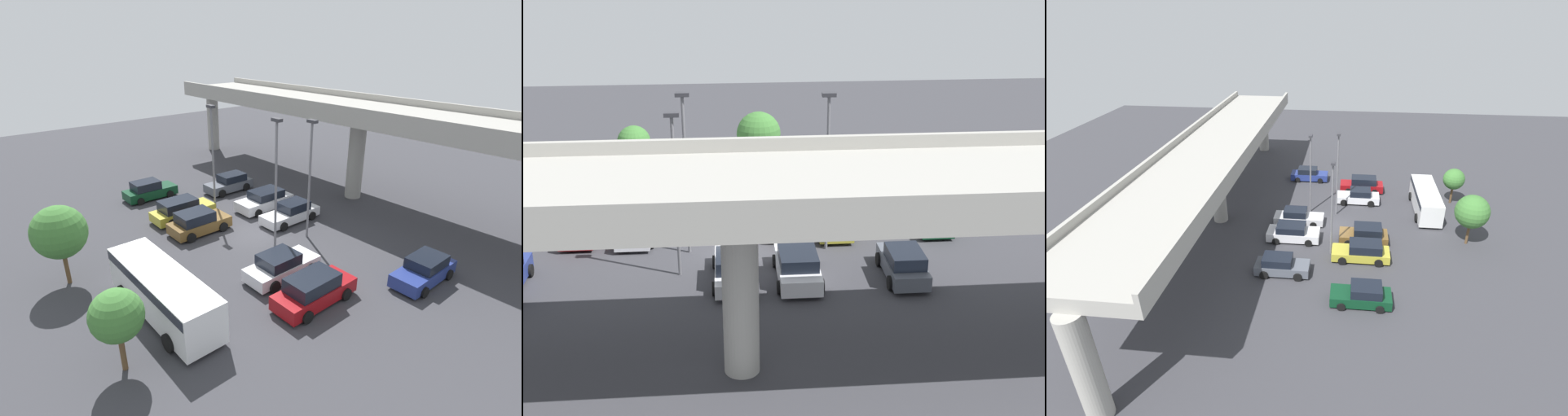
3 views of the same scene
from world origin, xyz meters
The scene contains 17 objects.
ground_plane centered at (0.00, 0.00, 0.00)m, with size 92.76×92.76×0.00m, color #38383D.
highway_overpass centered at (0.00, 11.49, 6.96)m, with size 44.66×7.33×8.38m.
parked_car_0 centered at (-11.16, -2.38, 0.74)m, with size 2.09×4.40×1.61m.
parked_car_1 centered at (-8.15, 4.04, 0.75)m, with size 2.03×4.33×1.58m.
parked_car_2 centered at (-5.49, -2.44, 0.79)m, with size 2.15×4.84×1.66m.
parked_car_3 centered at (-2.95, 3.81, 0.75)m, with size 2.23×4.75×1.57m.
parked_car_4 centered at (0.19, 3.73, 0.70)m, with size 2.03×4.81×1.53m.
parked_car_5 centered at (5.46, -2.16, 0.73)m, with size 2.13×4.62×1.57m.
parked_car_6 centered at (8.46, -2.63, 0.83)m, with size 2.09×4.81×1.74m.
parked_car_7 centered at (11.09, 3.77, 0.73)m, with size 2.01×4.40×1.55m.
parked_car_8 centered at (-2.68, -2.71, 0.79)m, with size 2.26×4.34×1.66m.
shuttle_bus centered at (4.20, -9.05, 1.46)m, with size 8.11×2.54×2.44m.
lamp_post_near_aisle centered at (2.82, 2.77, 4.81)m, with size 0.70×0.35×8.24m.
lamp_post_mid_lot centered at (2.44, 0.08, 5.00)m, with size 0.70×0.35×8.60m.
lamp_post_by_overpass centered at (-4.86, 0.24, 4.94)m, with size 0.70×0.35×8.49m.
tree_front_left centered at (-1.91, -11.89, 3.23)m, with size 2.98×2.98×4.73m.
tree_front_right centered at (6.48, -12.15, 2.76)m, with size 2.23×2.23×3.89m.
Camera 1 is at (20.34, -16.30, 13.09)m, focal length 28.00 mm.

